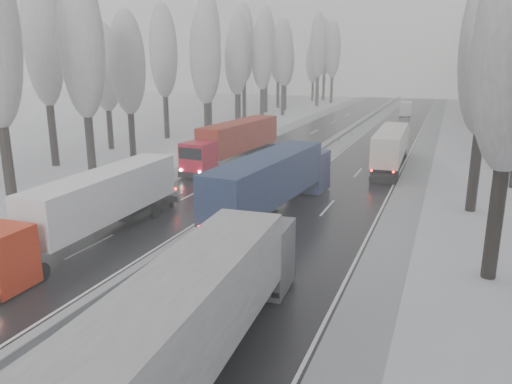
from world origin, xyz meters
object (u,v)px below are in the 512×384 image
Objects in this scene: truck_blue_box at (275,179)px; truck_grey_tarp at (197,311)px; truck_red_white at (94,204)px; truck_red_red at (235,140)px; truck_cream_box at (392,145)px; box_truck_distant at (405,108)px.

truck_grey_tarp is at bearing -73.97° from truck_blue_box.
truck_blue_box reaches higher than truck_red_white.
truck_blue_box is at bearing -53.07° from truck_red_red.
truck_grey_tarp is 14.60m from truck_red_white.
truck_red_white is at bearing -117.92° from truck_cream_box.
truck_cream_box is 15.11m from truck_red_red.
box_truck_distant is 74.84m from truck_red_white.
truck_red_red is (-1.41, 22.87, 0.14)m from truck_red_white.
truck_blue_box is 65.84m from box_truck_distant.
truck_cream_box is (5.41, 18.27, -0.23)m from truck_blue_box.
truck_cream_box is (1.88, 35.79, -0.19)m from truck_grey_tarp.
truck_red_white is (-7.82, -8.34, -0.22)m from truck_blue_box.
box_truck_distant is (-1.04, 83.30, -1.11)m from truck_grey_tarp.
truck_grey_tarp is 1.02× the size of truck_red_red.
box_truck_distant is at bearing 80.48° from truck_red_white.
truck_red_red is (-12.76, 32.05, -0.04)m from truck_grey_tarp.
truck_cream_box reaches higher than box_truck_distant.
truck_red_white is at bearing -128.53° from truck_blue_box.
truck_grey_tarp is 17.87m from truck_blue_box.
truck_red_white is 22.91m from truck_red_red.
truck_cream_box is 2.15× the size of box_truck_distant.
truck_red_white is 0.94× the size of truck_red_red.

